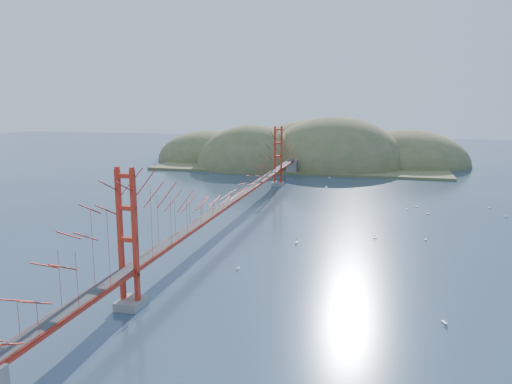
# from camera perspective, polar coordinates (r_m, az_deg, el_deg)

# --- Properties ---
(ground) EXTENTS (320.00, 320.00, 0.00)m
(ground) POSITION_cam_1_polar(r_m,az_deg,el_deg) (69.99, -2.47, -3.39)
(ground) COLOR #2A3D54
(ground) RESTS_ON ground
(bridge) EXTENTS (2.20, 94.40, 12.00)m
(bridge) POSITION_cam_1_polar(r_m,az_deg,el_deg) (68.80, -2.47, 2.32)
(bridge) COLOR gray
(bridge) RESTS_ON ground
(far_headlands) EXTENTS (84.00, 58.00, 25.00)m
(far_headlands) POSITION_cam_1_polar(r_m,az_deg,el_deg) (135.74, 6.73, 3.42)
(far_headlands) COLOR olive
(far_headlands) RESTS_ON ground
(sailboat_0) EXTENTS (0.51, 0.62, 0.72)m
(sailboat_0) POSITION_cam_1_polar(r_m,az_deg,el_deg) (59.98, 4.68, -5.67)
(sailboat_0) COLOR white
(sailboat_0) RESTS_ON ground
(sailboat_3) EXTENTS (0.60, 0.60, 0.63)m
(sailboat_3) POSITION_cam_1_polar(r_m,az_deg,el_deg) (96.67, 8.03, 0.53)
(sailboat_3) COLOR white
(sailboat_3) RESTS_ON ground
(sailboat_7) EXTENTS (0.54, 0.54, 0.61)m
(sailboat_7) POSITION_cam_1_polar(r_m,az_deg,el_deg) (83.02, 17.86, -1.56)
(sailboat_7) COLOR white
(sailboat_7) RESTS_ON ground
(sailboat_8) EXTENTS (0.60, 0.57, 0.68)m
(sailboat_8) POSITION_cam_1_polar(r_m,az_deg,el_deg) (81.26, 26.70, -2.45)
(sailboat_8) COLOR white
(sailboat_8) RESTS_ON ground
(sailboat_12) EXTENTS (0.59, 0.51, 0.67)m
(sailboat_12) POSITION_cam_1_polar(r_m,az_deg,el_deg) (108.87, 8.38, 1.66)
(sailboat_12) COLOR white
(sailboat_12) RESTS_ON ground
(sailboat_16) EXTENTS (0.55, 0.55, 0.57)m
(sailboat_16) POSITION_cam_1_polar(r_m,az_deg,el_deg) (80.75, 16.87, -1.84)
(sailboat_16) COLOR white
(sailboat_16) RESTS_ON ground
(sailboat_10) EXTENTS (0.43, 0.51, 0.59)m
(sailboat_10) POSITION_cam_1_polar(r_m,az_deg,el_deg) (51.07, -2.01, -8.61)
(sailboat_10) COLOR white
(sailboat_10) RESTS_ON ground
(sailboat_6) EXTENTS (0.63, 0.63, 0.71)m
(sailboat_6) POSITION_cam_1_polar(r_m,az_deg,el_deg) (42.08, 20.72, -13.67)
(sailboat_6) COLOR white
(sailboat_6) RESTS_ON ground
(sailboat_4) EXTENTS (0.53, 0.53, 0.59)m
(sailboat_4) POSITION_cam_1_polar(r_m,az_deg,el_deg) (64.42, 18.82, -5.08)
(sailboat_4) COLOR white
(sailboat_4) RESTS_ON ground
(sailboat_15) EXTENTS (0.54, 0.54, 0.56)m
(sailboat_15) POSITION_cam_1_polar(r_m,az_deg,el_deg) (86.55, 25.11, -1.58)
(sailboat_15) COLOR white
(sailboat_15) RESTS_ON ground
(sailboat_extra_0) EXTENTS (0.54, 0.54, 0.59)m
(sailboat_extra_0) POSITION_cam_1_polar(r_m,az_deg,el_deg) (63.28, 13.43, -5.08)
(sailboat_extra_0) COLOR white
(sailboat_extra_0) RESTS_ON ground
(sailboat_extra_1) EXTENTS (0.56, 0.52, 0.63)m
(sailboat_extra_1) POSITION_cam_1_polar(r_m,az_deg,el_deg) (78.58, 19.04, -2.30)
(sailboat_extra_1) COLOR white
(sailboat_extra_1) RESTS_ON ground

